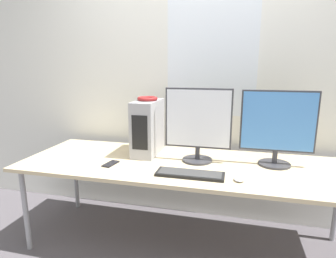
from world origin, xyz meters
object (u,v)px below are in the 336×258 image
(pc_tower, at_px, (148,127))
(headphones, at_px, (147,99))
(mouse, at_px, (239,179))
(keyboard, at_px, (190,174))
(cell_phone, at_px, (111,164))
(monitor_right_near, at_px, (277,126))
(monitor_main, at_px, (198,123))

(pc_tower, relative_size, headphones, 2.70)
(pc_tower, bearing_deg, mouse, -29.43)
(pc_tower, distance_m, keyboard, 0.64)
(cell_phone, bearing_deg, headphones, 69.88)
(headphones, relative_size, monitor_right_near, 0.30)
(monitor_right_near, xyz_separation_m, keyboard, (-0.58, -0.36, -0.29))
(mouse, distance_m, cell_phone, 0.96)
(headphones, bearing_deg, monitor_right_near, -3.27)
(mouse, bearing_deg, monitor_right_near, 55.26)
(pc_tower, bearing_deg, monitor_main, -13.25)
(headphones, relative_size, mouse, 1.85)
(monitor_right_near, xyz_separation_m, mouse, (-0.26, -0.37, -0.29))
(headphones, xyz_separation_m, keyboard, (0.44, -0.42, -0.46))
(monitor_right_near, bearing_deg, mouse, -124.74)
(pc_tower, xyz_separation_m, cell_phone, (-0.19, -0.34, -0.22))
(headphones, xyz_separation_m, cell_phone, (-0.19, -0.34, -0.46))
(pc_tower, relative_size, monitor_right_near, 0.81)
(keyboard, bearing_deg, monitor_right_near, 31.75)
(monitor_main, distance_m, keyboard, 0.43)
(pc_tower, xyz_separation_m, monitor_right_near, (1.02, -0.06, 0.07))
(keyboard, distance_m, cell_phone, 0.63)
(pc_tower, relative_size, cell_phone, 2.95)
(keyboard, relative_size, mouse, 5.12)
(cell_phone, bearing_deg, monitor_right_near, 22.12)
(keyboard, distance_m, mouse, 0.33)
(headphones, xyz_separation_m, monitor_right_near, (1.02, -0.06, -0.17))
(mouse, xyz_separation_m, cell_phone, (-0.95, 0.09, -0.01))
(cell_phone, bearing_deg, pc_tower, 69.83)
(monitor_main, bearing_deg, keyboard, -90.87)
(headphones, relative_size, monitor_main, 0.29)
(pc_tower, bearing_deg, keyboard, -43.93)
(pc_tower, height_order, monitor_main, monitor_main)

